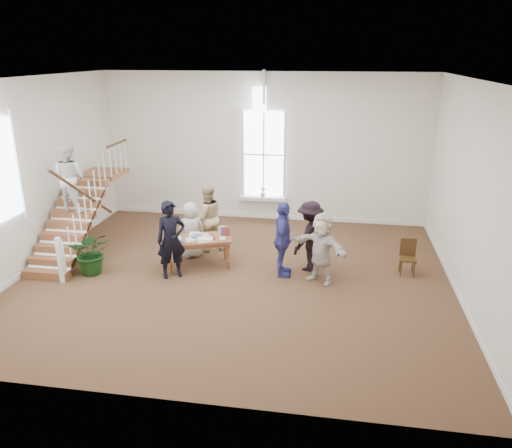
% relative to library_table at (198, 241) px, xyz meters
% --- Properties ---
extents(ground, '(10.00, 10.00, 0.00)m').
position_rel_library_table_xyz_m(ground, '(1.01, -0.43, -0.67)').
color(ground, '#4A311D').
rests_on(ground, ground).
extents(room_shell, '(10.49, 10.00, 10.00)m').
position_rel_library_table_xyz_m(room_shell, '(1.01, 3.96, -0.27)').
color(room_shell, silver).
rests_on(room_shell, ground).
extents(staircase, '(1.10, 4.10, 2.92)m').
position_rel_library_table_xyz_m(staircase, '(-3.33, 0.32, 0.95)').
color(staircase, brown).
rests_on(staircase, ground).
extents(library_table, '(1.77, 1.30, 0.81)m').
position_rel_library_table_xyz_m(library_table, '(0.00, 0.00, 0.00)').
color(library_table, brown).
rests_on(library_table, ground).
extents(police_officer, '(0.80, 0.72, 1.85)m').
position_rel_library_table_xyz_m(police_officer, '(-0.45, -0.64, 0.25)').
color(police_officer, black).
rests_on(police_officer, ground).
extents(elderly_woman, '(0.85, 0.75, 1.45)m').
position_rel_library_table_xyz_m(elderly_woman, '(-0.35, 0.61, 0.06)').
color(elderly_woman, beige).
rests_on(elderly_woman, ground).
extents(person_yellow, '(1.12, 1.05, 1.82)m').
position_rel_library_table_xyz_m(person_yellow, '(-0.05, 1.11, 0.24)').
color(person_yellow, '#CCB37F').
rests_on(person_yellow, ground).
extents(woman_cluster_a, '(0.46, 1.06, 1.80)m').
position_rel_library_table_xyz_m(woman_cluster_a, '(2.09, -0.16, 0.23)').
color(woman_cluster_a, '#383887').
rests_on(woman_cluster_a, ground).
extents(woman_cluster_b, '(1.11, 1.28, 1.72)m').
position_rel_library_table_xyz_m(woman_cluster_b, '(2.69, 0.29, 0.19)').
color(woman_cluster_b, black).
rests_on(woman_cluster_b, ground).
extents(woman_cluster_c, '(1.54, 1.29, 1.66)m').
position_rel_library_table_xyz_m(woman_cluster_c, '(2.99, -0.36, 0.16)').
color(woman_cluster_c, silver).
rests_on(woman_cluster_c, ground).
extents(floor_plant, '(1.20, 1.13, 1.07)m').
position_rel_library_table_xyz_m(floor_plant, '(-2.39, -0.77, -0.13)').
color(floor_plant, black).
rests_on(floor_plant, ground).
extents(side_chair, '(0.38, 0.38, 0.86)m').
position_rel_library_table_xyz_m(side_chair, '(5.01, 0.43, -0.20)').
color(side_chair, '#35220E').
rests_on(side_chair, ground).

